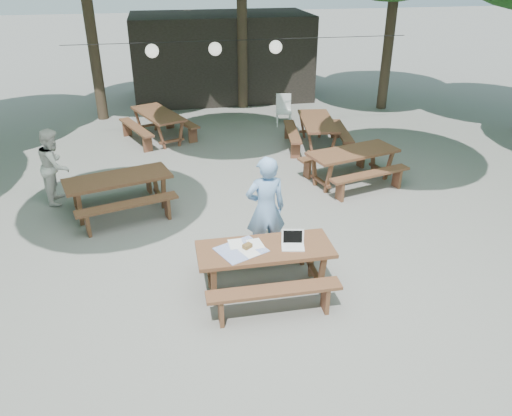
{
  "coord_description": "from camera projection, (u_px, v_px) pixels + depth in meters",
  "views": [
    {
      "loc": [
        -1.65,
        -7.25,
        4.6
      ],
      "look_at": [
        -0.35,
        -0.45,
        1.05
      ],
      "focal_mm": 35.0,
      "sensor_mm": 36.0,
      "label": 1
    }
  ],
  "objects": [
    {
      "name": "ground",
      "position": [
        271.0,
        248.0,
        8.71
      ],
      "size": [
        80.0,
        80.0,
        0.0
      ],
      "primitive_type": "plane",
      "color": "slate",
      "rests_on": "ground"
    },
    {
      "name": "pavilion",
      "position": [
        221.0,
        56.0,
        17.34
      ],
      "size": [
        6.0,
        3.0,
        2.8
      ],
      "primitive_type": "cube",
      "color": "black",
      "rests_on": "ground"
    },
    {
      "name": "main_picnic_table",
      "position": [
        265.0,
        268.0,
        7.47
      ],
      "size": [
        2.0,
        1.58,
        0.75
      ],
      "color": "brown",
      "rests_on": "ground"
    },
    {
      "name": "picnic_table_nw",
      "position": [
        120.0,
        194.0,
        9.77
      ],
      "size": [
        2.26,
        2.04,
        0.75
      ],
      "rotation": [
        0.0,
        0.0,
        0.28
      ],
      "color": "brown",
      "rests_on": "ground"
    },
    {
      "name": "picnic_table_ne",
      "position": [
        352.0,
        166.0,
        11.05
      ],
      "size": [
        2.25,
        2.02,
        0.75
      ],
      "rotation": [
        0.0,
        0.0,
        0.27
      ],
      "color": "brown",
      "rests_on": "ground"
    },
    {
      "name": "picnic_table_far_w",
      "position": [
        159.0,
        126.0,
        13.65
      ],
      "size": [
        2.18,
        2.36,
        0.75
      ],
      "rotation": [
        0.0,
        0.0,
        1.96
      ],
      "color": "brown",
      "rests_on": "ground"
    },
    {
      "name": "picnic_table_far_e",
      "position": [
        317.0,
        133.0,
        13.06
      ],
      "size": [
        1.83,
        2.1,
        0.75
      ],
      "rotation": [
        0.0,
        0.0,
        1.43
      ],
      "color": "brown",
      "rests_on": "ground"
    },
    {
      "name": "woman",
      "position": [
        266.0,
        209.0,
        8.06
      ],
      "size": [
        0.68,
        0.47,
        1.81
      ],
      "primitive_type": "imported",
      "rotation": [
        0.0,
        0.0,
        3.19
      ],
      "color": "#79A4DD",
      "rests_on": "ground"
    },
    {
      "name": "second_person",
      "position": [
        55.0,
        166.0,
        10.06
      ],
      "size": [
        0.6,
        0.76,
        1.54
      ],
      "primitive_type": "imported",
      "rotation": [
        0.0,
        0.0,
        1.55
      ],
      "color": "white",
      "rests_on": "ground"
    },
    {
      "name": "plastic_chair",
      "position": [
        284.0,
        116.0,
        14.86
      ],
      "size": [
        0.51,
        0.51,
        0.9
      ],
      "rotation": [
        0.0,
        0.0,
        -0.18
      ],
      "color": "white",
      "rests_on": "ground"
    },
    {
      "name": "laptop",
      "position": [
        293.0,
        242.0,
        7.32
      ],
      "size": [
        0.37,
        0.32,
        0.24
      ],
      "rotation": [
        0.0,
        0.0,
        -0.2
      ],
      "color": "white",
      "rests_on": "main_picnic_table"
    },
    {
      "name": "tabletop_clutter",
      "position": [
        243.0,
        249.0,
        7.26
      ],
      "size": [
        0.82,
        0.77,
        0.08
      ],
      "color": "#324CAD",
      "rests_on": "main_picnic_table"
    },
    {
      "name": "paper_lanterns",
      "position": [
        216.0,
        49.0,
        12.83
      ],
      "size": [
        9.0,
        0.34,
        0.38
      ],
      "color": "black",
      "rests_on": "ground"
    }
  ]
}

